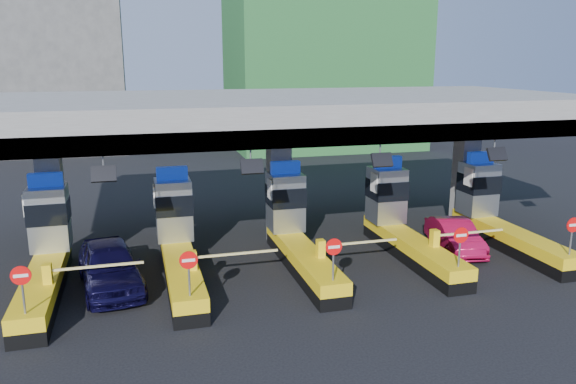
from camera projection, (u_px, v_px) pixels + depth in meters
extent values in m
plane|color=black|center=(296.00, 263.00, 24.32)|extent=(120.00, 120.00, 0.00)
cube|color=slate|center=(278.00, 112.00, 25.70)|extent=(28.00, 12.00, 1.50)
cube|color=#4C4C49|center=(318.00, 136.00, 20.44)|extent=(28.00, 0.60, 0.70)
cube|color=slate|center=(52.00, 200.00, 23.91)|extent=(1.00, 1.00, 5.50)
cube|color=slate|center=(279.00, 186.00, 26.50)|extent=(1.00, 1.00, 5.50)
cube|color=slate|center=(465.00, 175.00, 29.09)|extent=(1.00, 1.00, 5.50)
cylinder|color=slate|center=(103.00, 162.00, 18.64)|extent=(0.06, 0.06, 0.50)
cube|color=black|center=(104.00, 174.00, 18.53)|extent=(0.80, 0.38, 0.54)
cylinder|color=slate|center=(251.00, 156.00, 19.93)|extent=(0.06, 0.06, 0.50)
cube|color=black|center=(252.00, 166.00, 19.82)|extent=(0.80, 0.38, 0.54)
cylinder|color=slate|center=(380.00, 150.00, 21.22)|extent=(0.06, 0.06, 0.50)
cube|color=black|center=(382.00, 160.00, 21.12)|extent=(0.80, 0.38, 0.54)
cylinder|color=slate|center=(495.00, 145.00, 22.52)|extent=(0.06, 0.06, 0.50)
cube|color=black|center=(497.00, 154.00, 22.41)|extent=(0.80, 0.38, 0.54)
cube|color=black|center=(45.00, 291.00, 20.73)|extent=(1.20, 8.00, 0.50)
cube|color=#E5B70C|center=(43.00, 278.00, 20.62)|extent=(1.20, 8.00, 0.50)
cube|color=#9EA3A8|center=(49.00, 218.00, 22.89)|extent=(1.50, 1.50, 2.60)
cube|color=black|center=(48.00, 211.00, 22.80)|extent=(1.56, 1.56, 0.90)
cube|color=#0C2DBF|center=(45.00, 180.00, 22.53)|extent=(1.30, 0.35, 0.55)
cube|color=white|center=(25.00, 204.00, 22.24)|extent=(0.06, 0.70, 0.90)
cylinder|color=slate|center=(23.00, 294.00, 17.03)|extent=(0.07, 0.07, 1.30)
cylinder|color=red|center=(21.00, 276.00, 16.87)|extent=(0.60, 0.04, 0.60)
cube|color=white|center=(21.00, 276.00, 16.84)|extent=(0.42, 0.02, 0.10)
cube|color=#E5B70C|center=(47.00, 274.00, 19.44)|extent=(0.30, 0.35, 0.70)
cube|color=white|center=(97.00, 266.00, 19.85)|extent=(3.20, 0.08, 0.08)
cube|color=black|center=(181.00, 277.00, 22.03)|extent=(1.20, 8.00, 0.50)
cube|color=#E5B70C|center=(181.00, 265.00, 21.91)|extent=(1.20, 8.00, 0.50)
cube|color=#9EA3A8|center=(174.00, 209.00, 24.18)|extent=(1.50, 1.50, 2.60)
cube|color=black|center=(173.00, 202.00, 24.09)|extent=(1.56, 1.56, 0.90)
cube|color=#0C2DBF|center=(172.00, 173.00, 23.82)|extent=(1.30, 0.35, 0.55)
cube|color=white|center=(154.00, 196.00, 23.53)|extent=(0.06, 0.70, 0.90)
cylinder|color=slate|center=(189.00, 277.00, 18.33)|extent=(0.07, 0.07, 1.30)
cylinder|color=red|center=(188.00, 260.00, 18.16)|extent=(0.60, 0.04, 0.60)
cube|color=white|center=(189.00, 260.00, 18.14)|extent=(0.42, 0.02, 0.10)
cube|color=#E5B70C|center=(193.00, 260.00, 20.74)|extent=(0.30, 0.35, 0.70)
cube|color=white|center=(236.00, 254.00, 21.14)|extent=(3.20, 0.08, 0.08)
cube|color=black|center=(303.00, 265.00, 23.32)|extent=(1.20, 8.00, 0.50)
cube|color=#E5B70C|center=(303.00, 254.00, 23.21)|extent=(1.20, 8.00, 0.50)
cube|color=#9EA3A8|center=(285.00, 202.00, 25.48)|extent=(1.50, 1.50, 2.60)
cube|color=black|center=(286.00, 195.00, 25.39)|extent=(1.56, 1.56, 0.90)
cube|color=#0C2DBF|center=(285.00, 167.00, 25.11)|extent=(1.30, 0.35, 0.55)
cube|color=white|center=(270.00, 189.00, 24.83)|extent=(0.06, 0.70, 0.90)
cylinder|color=slate|center=(333.00, 263.00, 19.62)|extent=(0.07, 0.07, 1.30)
cylinder|color=red|center=(334.00, 247.00, 19.45)|extent=(0.60, 0.04, 0.60)
cube|color=white|center=(334.00, 247.00, 19.43)|extent=(0.42, 0.02, 0.10)
cube|color=#E5B70C|center=(321.00, 248.00, 22.03)|extent=(0.30, 0.35, 0.70)
cube|color=white|center=(360.00, 243.00, 22.44)|extent=(3.20, 0.08, 0.08)
cube|color=black|center=(412.00, 254.00, 24.61)|extent=(1.20, 8.00, 0.50)
cube|color=#E5B70C|center=(413.00, 244.00, 24.50)|extent=(1.20, 8.00, 0.50)
cube|color=#9EA3A8|center=(386.00, 195.00, 26.77)|extent=(1.50, 1.50, 2.60)
cube|color=black|center=(387.00, 189.00, 26.68)|extent=(1.56, 1.56, 0.90)
cube|color=#0C2DBF|center=(388.00, 162.00, 26.41)|extent=(1.30, 0.35, 0.55)
cube|color=white|center=(374.00, 183.00, 26.12)|extent=(0.06, 0.70, 0.90)
cylinder|color=slate|center=(459.00, 250.00, 20.91)|extent=(0.07, 0.07, 1.30)
cylinder|color=red|center=(461.00, 235.00, 20.75)|extent=(0.60, 0.04, 0.60)
cube|color=white|center=(461.00, 235.00, 20.73)|extent=(0.42, 0.02, 0.10)
cube|color=#E5B70C|center=(435.00, 238.00, 23.33)|extent=(0.30, 0.35, 0.70)
cube|color=white|center=(470.00, 233.00, 23.73)|extent=(3.20, 0.08, 0.08)
cube|color=black|center=(510.00, 245.00, 25.91)|extent=(1.20, 8.00, 0.50)
cube|color=#E5B70C|center=(511.00, 234.00, 25.79)|extent=(1.20, 8.00, 0.50)
cube|color=#9EA3A8|center=(478.00, 188.00, 28.06)|extent=(1.50, 1.50, 2.60)
cube|color=black|center=(479.00, 183.00, 27.98)|extent=(1.56, 1.56, 0.90)
cube|color=#0C2DBF|center=(481.00, 157.00, 27.70)|extent=(1.30, 0.35, 0.55)
cube|color=white|center=(468.00, 177.00, 27.42)|extent=(0.06, 0.70, 0.90)
cylinder|color=slate|center=(571.00, 239.00, 22.21)|extent=(0.07, 0.07, 1.30)
cylinder|color=red|center=(573.00, 225.00, 22.04)|extent=(0.60, 0.04, 0.60)
cube|color=white|center=(574.00, 225.00, 22.02)|extent=(0.42, 0.02, 0.10)
cube|color=#E5B70C|center=(536.00, 229.00, 24.62)|extent=(0.30, 0.35, 0.70)
cube|color=white|center=(568.00, 224.00, 25.02)|extent=(3.20, 0.08, 0.08)
cube|color=#1E5926|center=(323.00, 2.00, 54.23)|extent=(18.00, 12.00, 28.00)
cube|color=#4C4C49|center=(45.00, 55.00, 52.40)|extent=(14.00, 10.00, 18.00)
imported|color=black|center=(110.00, 266.00, 21.40)|extent=(2.88, 5.56, 1.81)
imported|color=#A90D38|center=(455.00, 236.00, 25.70)|extent=(2.30, 4.54, 1.43)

